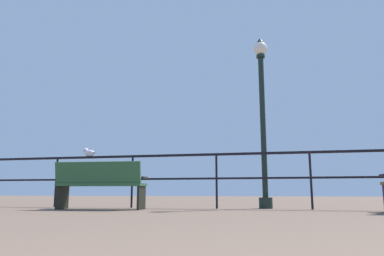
% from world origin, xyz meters
% --- Properties ---
extents(pier_railing, '(24.00, 0.05, 1.12)m').
position_xyz_m(pier_railing, '(0.00, 7.66, 0.82)').
color(pier_railing, black).
rests_on(pier_railing, ground_plane).
extents(bench_near_left, '(1.73, 0.82, 0.90)m').
position_xyz_m(bench_near_left, '(-3.04, 6.74, 0.51)').
color(bench_near_left, '#2A5634').
rests_on(bench_near_left, ground_plane).
extents(lamppost_center, '(0.30, 0.30, 3.67)m').
position_xyz_m(lamppost_center, '(0.04, 7.90, 2.03)').
color(lamppost_center, black).
rests_on(lamppost_center, ground_plane).
extents(seagull_on_rail, '(0.41, 0.21, 0.19)m').
position_xyz_m(seagull_on_rail, '(-3.83, 7.66, 1.21)').
color(seagull_on_rail, silver).
rests_on(seagull_on_rail, pier_railing).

